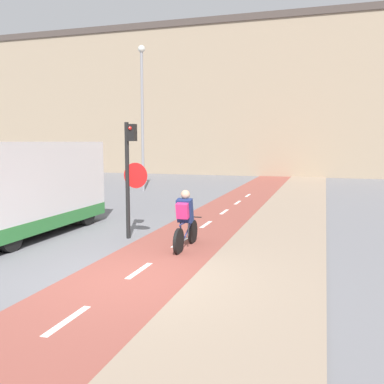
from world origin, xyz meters
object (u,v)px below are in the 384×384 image
traffic_light_pole (130,167)px  van (22,189)px  street_lamp_far (142,104)px  cyclist_near (185,221)px

traffic_light_pole → van: bearing=-172.4°
street_lamp_far → cyclist_near: street_lamp_far is taller
traffic_light_pole → van: (-3.09, -0.41, -0.64)m
traffic_light_pole → van: 3.19m
cyclist_near → van: 4.87m
traffic_light_pole → cyclist_near: 2.22m
traffic_light_pole → cyclist_near: traffic_light_pole is taller
street_lamp_far → van: size_ratio=1.41×
cyclist_near → van: size_ratio=0.33×
street_lamp_far → cyclist_near: bearing=-61.6°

